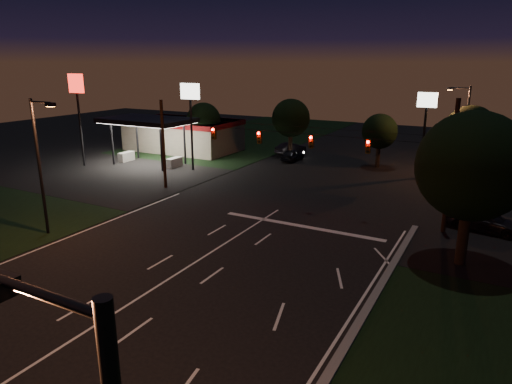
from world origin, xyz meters
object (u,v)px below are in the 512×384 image
Objects in this scene: car_oncoming_a at (292,155)px; car_cross at (485,221)px; car_oncoming_b at (291,148)px; tree_right_near at (473,167)px; utility_pole_right at (443,232)px.

car_cross is (21.07, -15.03, 0.07)m from car_oncoming_a.
tree_right_near is at bearing 150.80° from car_oncoming_b.
car_oncoming_b is at bearing -62.93° from car_oncoming_a.
car_oncoming_b is (-22.03, 25.11, -4.97)m from tree_right_near.
tree_right_near is at bearing 133.30° from car_oncoming_a.
car_cross is (22.93, -18.69, 0.04)m from car_oncoming_b.
car_cross reaches higher than car_oncoming_b.
tree_right_near is at bearing -178.81° from car_cross.
utility_pole_right is 2.28× the size of car_oncoming_a.
tree_right_near is 2.22× the size of car_oncoming_a.
car_oncoming_a is at bearing 133.22° from tree_right_near.
car_oncoming_a is (-20.16, 21.46, -5.00)m from tree_right_near.
utility_pole_right is 7.61m from tree_right_near.
utility_pole_right reaches higher than car_cross.
utility_pole_right reaches higher than car_oncoming_a.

